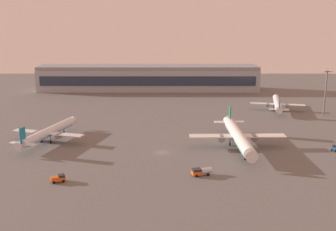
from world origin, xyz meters
TOP-DOWN VIEW (x-y plane):
  - ground_plane at (0.00, 0.00)m, footprint 416.00×416.00m
  - terminal_building at (-11.04, 128.56)m, footprint 145.78×22.40m
  - airplane_terminal_side at (28.40, 5.58)m, footprint 36.35×46.76m
  - airplane_far_stand at (-45.26, 12.93)m, footprint 30.07×38.28m
  - airplane_mid_apron at (59.80, 67.35)m, footprint 28.25×36.07m
  - fuel_truck at (12.35, -21.93)m, footprint 6.63×3.69m
  - baggage_tractor at (-30.72, -27.12)m, footprint 4.57×3.37m
  - pushback_tug at (63.85, 1.91)m, footprint 3.27×3.54m
  - apron_light_central at (80.05, 56.05)m, footprint 4.80×0.90m

SIDE VIEW (x-z plane):
  - ground_plane at x=0.00m, z-range 0.00..0.00m
  - pushback_tug at x=63.85m, z-range 0.04..2.09m
  - baggage_tractor at x=-30.72m, z-range 0.05..2.30m
  - fuel_truck at x=12.35m, z-range 0.19..2.54m
  - airplane_mid_apron at x=59.80m, z-range -1.14..8.18m
  - airplane_far_stand at x=-45.26m, z-range -1.22..8.80m
  - airplane_terminal_side at x=28.40m, z-range -1.47..10.54m
  - terminal_building at x=-11.04m, z-range -0.11..16.29m
  - apron_light_central at x=80.05m, z-range 1.79..24.55m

